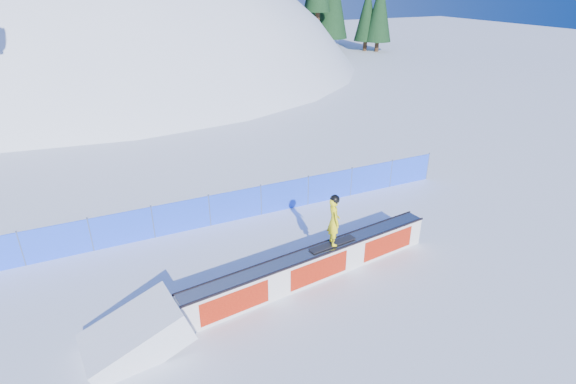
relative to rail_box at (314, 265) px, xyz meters
name	(u,v)px	position (x,y,z in m)	size (l,w,h in m)	color
ground	(222,306)	(-2.89, -0.03, -0.50)	(160.00, 160.00, 0.00)	white
snow_hill	(127,217)	(-2.89, 41.97, -18.50)	(64.00, 64.00, 64.00)	white
safety_fence	(182,216)	(-2.89, 4.47, 0.11)	(22.05, 0.05, 1.30)	blue
rail_box	(314,265)	(0.00, 0.00, 0.00)	(8.39, 1.63, 1.01)	white
snow_ramp	(139,348)	(-5.20, -0.65, -0.50)	(2.35, 1.57, 0.88)	white
snowboarder	(334,221)	(0.66, 0.08, 1.31)	(1.59, 0.62, 1.64)	black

